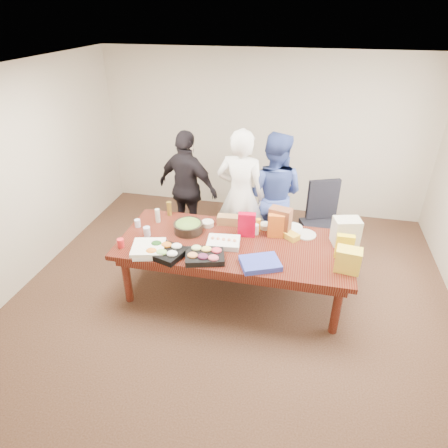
% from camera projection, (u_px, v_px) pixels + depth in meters
% --- Properties ---
extents(floor, '(5.50, 5.00, 0.02)m').
position_uv_depth(floor, '(233.00, 292.00, 5.07)').
color(floor, '#47301E').
rests_on(floor, ground).
extents(ceiling, '(5.50, 5.00, 0.02)m').
position_uv_depth(ceiling, '(237.00, 71.00, 3.72)').
color(ceiling, white).
rests_on(ceiling, wall_back).
extents(wall_back, '(5.50, 0.04, 2.70)m').
position_uv_depth(wall_back, '(264.00, 135.00, 6.51)').
color(wall_back, beige).
rests_on(wall_back, floor).
extents(wall_front, '(5.50, 0.04, 2.70)m').
position_uv_depth(wall_front, '(153.00, 380.00, 2.28)').
color(wall_front, beige).
rests_on(wall_front, floor).
extents(wall_left, '(0.04, 5.00, 2.70)m').
position_uv_depth(wall_left, '(23.00, 178.00, 4.91)').
color(wall_left, beige).
rests_on(wall_left, floor).
extents(conference_table, '(2.80, 1.20, 0.75)m').
position_uv_depth(conference_table, '(234.00, 268.00, 4.88)').
color(conference_table, '#4C1C0F').
rests_on(conference_table, floor).
extents(office_chair, '(0.72, 0.72, 1.08)m').
position_uv_depth(office_chair, '(320.00, 224.00, 5.51)').
color(office_chair, black).
rests_on(office_chair, floor).
extents(person_center, '(0.74, 0.54, 1.90)m').
position_uv_depth(person_center, '(241.00, 196.00, 5.37)').
color(person_center, white).
rests_on(person_center, floor).
extents(person_right, '(0.98, 0.82, 1.82)m').
position_uv_depth(person_right, '(273.00, 195.00, 5.49)').
color(person_right, '#364A93').
rests_on(person_right, floor).
extents(person_left, '(1.11, 0.74, 1.74)m').
position_uv_depth(person_left, '(188.00, 188.00, 5.78)').
color(person_left, black).
rests_on(person_left, floor).
extents(veggie_tray, '(0.54, 0.47, 0.07)m').
position_uv_depth(veggie_tray, '(164.00, 252.00, 4.46)').
color(veggie_tray, black).
rests_on(veggie_tray, conference_table).
extents(fruit_tray, '(0.51, 0.45, 0.07)m').
position_uv_depth(fruit_tray, '(205.00, 256.00, 4.39)').
color(fruit_tray, black).
rests_on(fruit_tray, conference_table).
extents(sheet_cake, '(0.41, 0.33, 0.07)m').
position_uv_depth(sheet_cake, '(224.00, 242.00, 4.64)').
color(sheet_cake, white).
rests_on(sheet_cake, conference_table).
extents(salad_bowl, '(0.37, 0.37, 0.12)m').
position_uv_depth(salad_bowl, '(188.00, 227.00, 4.90)').
color(salad_bowl, black).
rests_on(salad_bowl, conference_table).
extents(chip_bag_blue, '(0.51, 0.46, 0.06)m').
position_uv_depth(chip_bag_blue, '(260.00, 263.00, 4.27)').
color(chip_bag_blue, '#2F3DAB').
rests_on(chip_bag_blue, conference_table).
extents(chip_bag_red, '(0.22, 0.11, 0.31)m').
position_uv_depth(chip_bag_red, '(247.00, 225.00, 4.76)').
color(chip_bag_red, '#B8001F').
rests_on(chip_bag_red, conference_table).
extents(chip_bag_yellow, '(0.20, 0.08, 0.29)m').
position_uv_depth(chip_bag_yellow, '(344.00, 247.00, 4.36)').
color(chip_bag_yellow, yellow).
rests_on(chip_bag_yellow, conference_table).
extents(chip_bag_orange, '(0.20, 0.10, 0.30)m').
position_uv_depth(chip_bag_orange, '(276.00, 226.00, 4.75)').
color(chip_bag_orange, '#D4611A').
rests_on(chip_bag_orange, conference_table).
extents(mayo_jar, '(0.10, 0.10, 0.13)m').
position_uv_depth(mayo_jar, '(255.00, 229.00, 4.85)').
color(mayo_jar, white).
rests_on(mayo_jar, conference_table).
extents(mustard_bottle, '(0.07, 0.07, 0.17)m').
position_uv_depth(mustard_bottle, '(258.00, 225.00, 4.90)').
color(mustard_bottle, '#F3AA20').
rests_on(mustard_bottle, conference_table).
extents(dressing_bottle, '(0.08, 0.08, 0.20)m').
position_uv_depth(dressing_bottle, '(169.00, 209.00, 5.26)').
color(dressing_bottle, brown).
rests_on(dressing_bottle, conference_table).
extents(ranch_bottle, '(0.07, 0.07, 0.19)m').
position_uv_depth(ranch_bottle, '(158.00, 216.00, 5.10)').
color(ranch_bottle, silver).
rests_on(ranch_bottle, conference_table).
extents(banana_bunch, '(0.25, 0.24, 0.07)m').
position_uv_depth(banana_bunch, '(290.00, 235.00, 4.77)').
color(banana_bunch, gold).
rests_on(banana_bunch, conference_table).
extents(bread_loaf, '(0.31, 0.15, 0.12)m').
position_uv_depth(bread_loaf, '(229.00, 220.00, 5.06)').
color(bread_loaf, olive).
rests_on(bread_loaf, conference_table).
extents(kraft_bag, '(0.30, 0.21, 0.35)m').
position_uv_depth(kraft_bag, '(280.00, 221.00, 4.81)').
color(kraft_bag, brown).
rests_on(kraft_bag, conference_table).
extents(red_cup, '(0.10, 0.10, 0.11)m').
position_uv_depth(red_cup, '(121.00, 243.00, 4.59)').
color(red_cup, red).
rests_on(red_cup, conference_table).
extents(clear_cup_a, '(0.11, 0.11, 0.12)m').
position_uv_depth(clear_cup_a, '(147.00, 231.00, 4.81)').
color(clear_cup_a, silver).
rests_on(clear_cup_a, conference_table).
extents(clear_cup_b, '(0.08, 0.08, 0.10)m').
position_uv_depth(clear_cup_b, '(138.00, 223.00, 5.01)').
color(clear_cup_b, white).
rests_on(clear_cup_b, conference_table).
extents(pizza_box_lower, '(0.45, 0.45, 0.04)m').
position_uv_depth(pizza_box_lower, '(151.00, 251.00, 4.51)').
color(pizza_box_lower, white).
rests_on(pizza_box_lower, conference_table).
extents(pizza_box_upper, '(0.45, 0.45, 0.04)m').
position_uv_depth(pizza_box_upper, '(148.00, 247.00, 4.49)').
color(pizza_box_upper, white).
rests_on(pizza_box_upper, pizza_box_lower).
extents(plate_a, '(0.33, 0.33, 0.02)m').
position_uv_depth(plate_a, '(305.00, 234.00, 4.85)').
color(plate_a, silver).
rests_on(plate_a, conference_table).
extents(plate_b, '(0.29, 0.29, 0.02)m').
position_uv_depth(plate_b, '(293.00, 227.00, 5.00)').
color(plate_b, white).
rests_on(plate_b, conference_table).
extents(dip_bowl_a, '(0.16, 0.16, 0.06)m').
position_uv_depth(dip_bowl_a, '(265.00, 226.00, 4.99)').
color(dip_bowl_a, beige).
rests_on(dip_bowl_a, conference_table).
extents(dip_bowl_b, '(0.18, 0.18, 0.06)m').
position_uv_depth(dip_bowl_b, '(208.00, 224.00, 5.04)').
color(dip_bowl_b, beige).
rests_on(dip_bowl_b, conference_table).
extents(grocery_bag_white, '(0.35, 0.29, 0.33)m').
position_uv_depth(grocery_bag_white, '(346.00, 231.00, 4.61)').
color(grocery_bag_white, beige).
rests_on(grocery_bag_white, conference_table).
extents(grocery_bag_yellow, '(0.29, 0.22, 0.27)m').
position_uv_depth(grocery_bag_yellow, '(348.00, 260.00, 4.15)').
color(grocery_bag_yellow, yellow).
rests_on(grocery_bag_yellow, conference_table).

